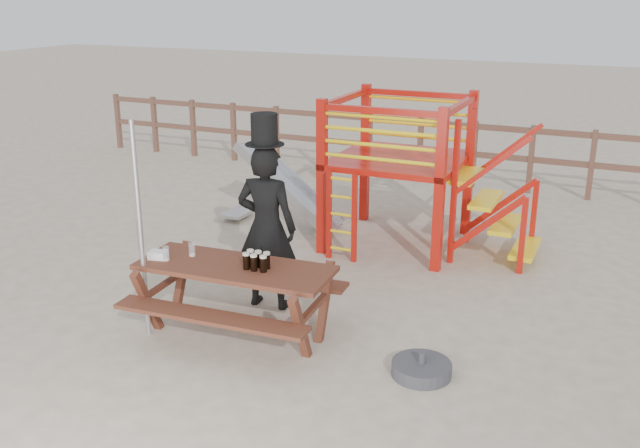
# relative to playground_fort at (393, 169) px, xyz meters

# --- Properties ---
(ground) EXTENTS (60.00, 60.00, 0.00)m
(ground) POSITION_rel_playground_fort_xyz_m (-0.12, -3.58, -1.07)
(ground) COLOR #C7B39A
(ground) RESTS_ON ground
(back_fence) EXTENTS (15.09, 0.09, 1.20)m
(back_fence) POSITION_rel_playground_fort_xyz_m (-0.12, 3.42, -0.34)
(back_fence) COLOR brown
(back_fence) RESTS_ON ground
(playground_fort) EXTENTS (4.71, 1.84, 2.10)m
(playground_fort) POSITION_rel_playground_fort_xyz_m (0.00, 0.00, 0.00)
(playground_fort) COLOR #B7150C
(playground_fort) RESTS_ON ground
(picnic_table) EXTENTS (2.09, 1.51, 0.78)m
(picnic_table) POSITION_rel_playground_fort_xyz_m (-0.53, -3.37, -0.58)
(picnic_table) COLOR brown
(picnic_table) RESTS_ON ground
(man_with_hat) EXTENTS (0.72, 0.51, 2.20)m
(man_with_hat) POSITION_rel_playground_fort_xyz_m (-0.58, -2.59, -0.09)
(man_with_hat) COLOR black
(man_with_hat) RESTS_ON ground
(metal_pole) EXTENTS (0.05, 0.05, 2.27)m
(metal_pole) POSITION_rel_playground_fort_xyz_m (-1.38, -3.75, 0.06)
(metal_pole) COLOR #B2B2B7
(metal_pole) RESTS_ON ground
(parasol_base) EXTENTS (0.56, 0.56, 0.24)m
(parasol_base) POSITION_rel_playground_fort_xyz_m (1.47, -3.37, -1.01)
(parasol_base) COLOR #3A3A3F
(parasol_base) RESTS_ON ground
(paper_bag) EXTENTS (0.21, 0.18, 0.08)m
(paper_bag) POSITION_rel_playground_fort_xyz_m (-1.36, -3.53, -0.25)
(paper_bag) COLOR white
(paper_bag) RESTS_ON picnic_table
(stout_pints) EXTENTS (0.27, 0.18, 0.17)m
(stout_pints) POSITION_rel_playground_fort_xyz_m (-0.28, -3.36, -0.21)
(stout_pints) COLOR black
(stout_pints) RESTS_ON picnic_table
(empty_glasses) EXTENTS (0.24, 0.29, 0.15)m
(empty_glasses) POSITION_rel_playground_fort_xyz_m (-1.16, -3.43, -0.23)
(empty_glasses) COLOR silver
(empty_glasses) RESTS_ON picnic_table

